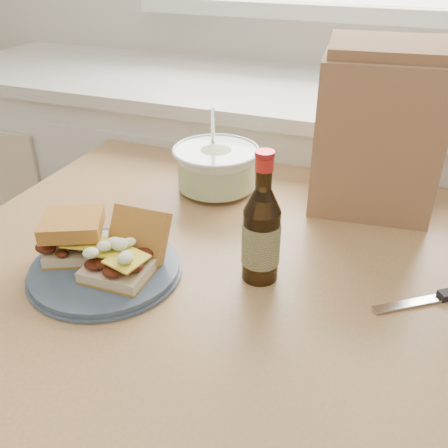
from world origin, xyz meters
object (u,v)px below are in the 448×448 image
(coleslaw_bowl, at_px, (216,170))
(beer_bottle, at_px, (261,233))
(dining_table, at_px, (190,298))
(plate, at_px, (105,269))
(paper_bag, at_px, (377,138))

(coleslaw_bowl, xyz_separation_m, beer_bottle, (0.21, -0.30, 0.04))
(dining_table, xyz_separation_m, plate, (-0.11, -0.12, 0.13))
(dining_table, bearing_deg, beer_bottle, -10.39)
(coleslaw_bowl, bearing_deg, paper_bag, 7.22)
(dining_table, relative_size, coleslaw_bowl, 4.67)
(plate, xyz_separation_m, coleslaw_bowl, (0.06, 0.39, 0.04))
(dining_table, xyz_separation_m, beer_bottle, (0.16, -0.03, 0.21))
(dining_table, height_order, coleslaw_bowl, coleslaw_bowl)
(beer_bottle, height_order, paper_bag, paper_bag)
(coleslaw_bowl, distance_m, beer_bottle, 0.37)
(plate, height_order, beer_bottle, beer_bottle)
(plate, xyz_separation_m, paper_bag, (0.42, 0.44, 0.16))
(plate, distance_m, coleslaw_bowl, 0.40)
(dining_table, height_order, plate, plate)
(paper_bag, bearing_deg, dining_table, -140.44)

